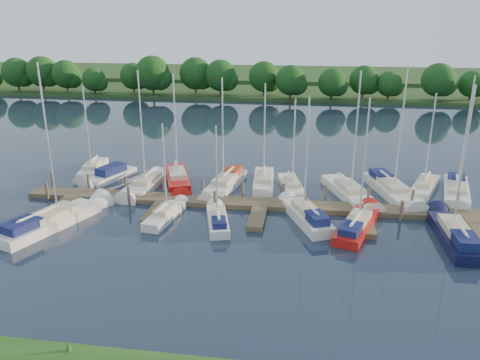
# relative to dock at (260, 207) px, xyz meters

# --- Properties ---
(ground) EXTENTS (260.00, 260.00, 0.00)m
(ground) POSITION_rel_dock_xyz_m (0.00, -7.31, -0.20)
(ground) COLOR #182030
(ground) RESTS_ON ground
(dock) EXTENTS (40.00, 6.00, 0.40)m
(dock) POSITION_rel_dock_xyz_m (0.00, 0.00, 0.00)
(dock) COLOR brown
(dock) RESTS_ON ground
(mooring_pilings) EXTENTS (38.24, 2.84, 2.00)m
(mooring_pilings) POSITION_rel_dock_xyz_m (0.00, 1.13, 0.40)
(mooring_pilings) COLOR #473D33
(mooring_pilings) RESTS_ON ground
(far_shore) EXTENTS (180.00, 30.00, 0.60)m
(far_shore) POSITION_rel_dock_xyz_m (0.00, 67.69, 0.10)
(far_shore) COLOR #20431A
(far_shore) RESTS_ON ground
(distant_hill) EXTENTS (220.00, 40.00, 1.40)m
(distant_hill) POSITION_rel_dock_xyz_m (0.00, 92.69, 0.50)
(distant_hill) COLOR #324C21
(distant_hill) RESTS_ON ground
(treeline) EXTENTS (145.65, 9.88, 8.25)m
(treeline) POSITION_rel_dock_xyz_m (1.35, 54.36, 3.95)
(treeline) COLOR #38281C
(treeline) RESTS_ON ground
(sailboat_n_0) EXTENTS (2.63, 7.05, 8.97)m
(sailboat_n_0) POSITION_rel_dock_xyz_m (-17.66, 7.14, 0.07)
(sailboat_n_0) COLOR silver
(sailboat_n_0) RESTS_ON ground
(motorboat) EXTENTS (3.51, 6.11, 1.68)m
(motorboat) POSITION_rel_dock_xyz_m (-15.00, 5.31, 0.15)
(motorboat) COLOR silver
(motorboat) RESTS_ON ground
(sailboat_n_2) EXTENTS (2.73, 8.72, 10.88)m
(sailboat_n_2) POSITION_rel_dock_xyz_m (-10.87, 3.79, 0.06)
(sailboat_n_2) COLOR silver
(sailboat_n_2) RESTS_ON ground
(sailboat_n_3) EXTENTS (4.19, 8.16, 10.61)m
(sailboat_n_3) POSITION_rel_dock_xyz_m (-8.34, 5.26, 0.09)
(sailboat_n_3) COLOR red
(sailboat_n_3) RESTS_ON ground
(sailboat_n_4) EXTENTS (3.04, 8.14, 10.41)m
(sailboat_n_4) POSITION_rel_dock_xyz_m (-3.69, 4.52, 0.14)
(sailboat_n_4) COLOR silver
(sailboat_n_4) RESTS_ON ground
(sailboat_n_5) EXTENTS (2.26, 7.68, 9.70)m
(sailboat_n_5) POSITION_rel_dock_xyz_m (-0.31, 5.87, 0.07)
(sailboat_n_5) COLOR silver
(sailboat_n_5) RESTS_ON ground
(sailboat_n_6) EXTENTS (2.73, 6.77, 8.61)m
(sailboat_n_6) POSITION_rel_dock_xyz_m (2.31, 4.86, 0.07)
(sailboat_n_6) COLOR silver
(sailboat_n_6) RESTS_ON ground
(sailboat_n_7) EXTENTS (4.43, 8.73, 11.14)m
(sailboat_n_7) POSITION_rel_dock_xyz_m (7.34, 3.96, 0.08)
(sailboat_n_7) COLOR silver
(sailboat_n_7) RESTS_ON ground
(sailboat_n_8) EXTENTS (4.05, 9.13, 11.55)m
(sailboat_n_8) POSITION_rel_dock_xyz_m (11.00, 5.10, 0.13)
(sailboat_n_8) COLOR silver
(sailboat_n_8) RESTS_ON ground
(sailboat_n_9) EXTENTS (3.84, 6.98, 9.13)m
(sailboat_n_9) POSITION_rel_dock_xyz_m (14.00, 6.35, 0.08)
(sailboat_n_9) COLOR silver
(sailboat_n_9) RESTS_ON ground
(sailboat_n_10) EXTENTS (3.68, 8.55, 10.67)m
(sailboat_n_10) POSITION_rel_dock_xyz_m (16.56, 5.75, 0.11)
(sailboat_n_10) COLOR silver
(sailboat_n_10) RESTS_ON ground
(sailboat_s_0) EXTENTS (4.98, 9.59, 12.27)m
(sailboat_s_0) POSITION_rel_dock_xyz_m (-14.87, -5.34, 0.14)
(sailboat_s_0) COLOR silver
(sailboat_s_0) RESTS_ON ground
(sailboat_s_1) EXTENTS (2.09, 5.95, 7.75)m
(sailboat_s_1) POSITION_rel_dock_xyz_m (-7.01, -2.87, 0.08)
(sailboat_s_1) COLOR silver
(sailboat_s_1) RESTS_ON ground
(sailboat_s_2) EXTENTS (2.67, 6.01, 7.79)m
(sailboat_s_2) POSITION_rel_dock_xyz_m (-2.84, -3.37, 0.12)
(sailboat_s_2) COLOR silver
(sailboat_s_2) RESTS_ON ground
(sailboat_s_3) EXTENTS (4.16, 7.38, 9.86)m
(sailboat_s_3) POSITION_rel_dock_xyz_m (3.67, -1.81, 0.15)
(sailboat_s_3) COLOR silver
(sailboat_s_3) RESTS_ON ground
(sailboat_s_4) EXTENTS (3.86, 7.75, 9.90)m
(sailboat_s_4) POSITION_rel_dock_xyz_m (7.40, -2.73, 0.12)
(sailboat_s_4) COLOR red
(sailboat_s_4) RESTS_ON ground
(sailboat_s_5) EXTENTS (2.12, 8.56, 11.10)m
(sailboat_s_5) POSITION_rel_dock_xyz_m (13.84, -3.60, 0.15)
(sailboat_s_5) COLOR black
(sailboat_s_5) RESTS_ON ground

